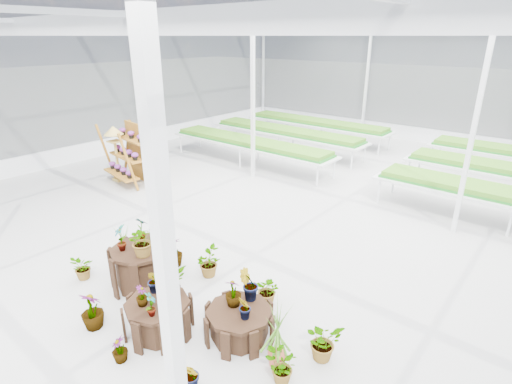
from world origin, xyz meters
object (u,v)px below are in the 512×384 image
Objects in this scene: plinth_tall at (143,267)px; shelf_rack at (128,155)px; plinth_low at (239,323)px; bird_table at (116,154)px; plinth_mid at (159,317)px.

shelf_rack reaches higher than plinth_tall.
bird_table is at bearing 159.47° from plinth_low.
bird_table is at bearing 151.61° from plinth_mid.
plinth_tall is 5.70m from shelf_rack.
plinth_low is at bearing 2.60° from plinth_tall.
plinth_tall is 6.04m from bird_table.
shelf_rack is (-6.02, 3.60, 0.62)m from plinth_mid.
plinth_low is 0.60× the size of bird_table.
plinth_low is at bearing -6.07° from bird_table.
plinth_mid is at bearing -21.88° from shelf_rack.
plinth_mid is 0.98× the size of plinth_low.
bird_table is at bearing 151.21° from plinth_tall.
plinth_tall is at bearing -22.90° from shelf_rack.
plinth_tall is 2.21m from plinth_low.
plinth_mid is 1.22m from plinth_low.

